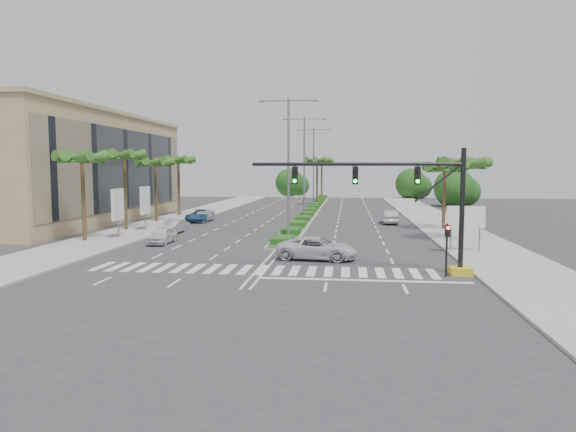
# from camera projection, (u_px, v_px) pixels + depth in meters

# --- Properties ---
(ground) EXTENTS (160.00, 160.00, 0.00)m
(ground) POSITION_uv_depth(u_px,v_px,m) (261.00, 270.00, 30.61)
(ground) COLOR #333335
(ground) RESTS_ON ground
(footpath_right) EXTENTS (6.00, 120.00, 0.15)m
(footpath_right) POSITION_uv_depth(u_px,v_px,m) (455.00, 232.00, 48.63)
(footpath_right) COLOR gray
(footpath_right) RESTS_ON ground
(footpath_left) EXTENTS (6.00, 120.00, 0.15)m
(footpath_left) POSITION_uv_depth(u_px,v_px,m) (147.00, 228.00, 52.14)
(footpath_left) COLOR gray
(footpath_left) RESTS_ON ground
(median) EXTENTS (2.20, 75.00, 0.20)m
(median) POSITION_uv_depth(u_px,v_px,m) (313.00, 210.00, 75.11)
(median) COLOR gray
(median) RESTS_ON ground
(median_grass) EXTENTS (1.80, 75.00, 0.04)m
(median_grass) POSITION_uv_depth(u_px,v_px,m) (313.00, 209.00, 75.10)
(median_grass) COLOR #3B6021
(median_grass) RESTS_ON median
(building) EXTENTS (12.00, 36.00, 12.00)m
(building) POSITION_uv_depth(u_px,v_px,m) (76.00, 169.00, 58.79)
(building) COLOR tan
(building) RESTS_ON ground
(signal_gantry) EXTENTS (12.60, 1.20, 7.20)m
(signal_gantry) POSITION_uv_depth(u_px,v_px,m) (422.00, 214.00, 29.22)
(signal_gantry) COLOR gold
(signal_gantry) RESTS_ON ground
(pedestrian_signal) EXTENTS (0.28, 0.36, 3.00)m
(pedestrian_signal) POSITION_uv_depth(u_px,v_px,m) (447.00, 241.00, 28.53)
(pedestrian_signal) COLOR black
(pedestrian_signal) RESTS_ON ground
(direction_sign) EXTENTS (2.70, 0.11, 3.40)m
(direction_sign) POSITION_uv_depth(u_px,v_px,m) (466.00, 219.00, 36.73)
(direction_sign) COLOR slate
(direction_sign) RESTS_ON ground
(billboard_near) EXTENTS (0.18, 2.10, 4.35)m
(billboard_near) POSITION_uv_depth(u_px,v_px,m) (118.00, 205.00, 43.89)
(billboard_near) COLOR slate
(billboard_near) RESTS_ON ground
(billboard_far) EXTENTS (0.18, 2.10, 4.35)m
(billboard_far) POSITION_uv_depth(u_px,v_px,m) (145.00, 201.00, 49.82)
(billboard_far) COLOR slate
(billboard_far) RESTS_ON ground
(palm_left_near) EXTENTS (4.57, 4.68, 7.55)m
(palm_left_near) POSITION_uv_depth(u_px,v_px,m) (82.00, 161.00, 41.80)
(palm_left_near) COLOR brown
(palm_left_near) RESTS_ON ground
(palm_left_mid) EXTENTS (4.57, 4.68, 7.95)m
(palm_left_mid) POSITION_uv_depth(u_px,v_px,m) (124.00, 158.00, 49.68)
(palm_left_mid) COLOR brown
(palm_left_mid) RESTS_ON ground
(palm_left_far) EXTENTS (4.57, 4.68, 7.35)m
(palm_left_far) POSITION_uv_depth(u_px,v_px,m) (155.00, 165.00, 57.64)
(palm_left_far) COLOR brown
(palm_left_far) RESTS_ON ground
(palm_left_end) EXTENTS (4.57, 4.68, 7.75)m
(palm_left_end) POSITION_uv_depth(u_px,v_px,m) (178.00, 162.00, 65.52)
(palm_left_end) COLOR brown
(palm_left_end) RESTS_ON ground
(palm_right_near) EXTENTS (4.57, 4.68, 7.05)m
(palm_right_near) POSITION_uv_depth(u_px,v_px,m) (463.00, 167.00, 42.21)
(palm_right_near) COLOR brown
(palm_right_near) RESTS_ON ground
(palm_right_far) EXTENTS (4.57, 4.68, 6.75)m
(palm_right_far) POSITION_uv_depth(u_px,v_px,m) (445.00, 170.00, 50.15)
(palm_right_far) COLOR brown
(palm_right_far) RESTS_ON ground
(palm_median_a) EXTENTS (4.57, 4.68, 8.05)m
(palm_median_a) POSITION_uv_depth(u_px,v_px,m) (317.00, 162.00, 84.36)
(palm_median_a) COLOR brown
(palm_median_a) RESTS_ON ground
(palm_median_b) EXTENTS (4.57, 4.68, 8.05)m
(palm_median_b) POSITION_uv_depth(u_px,v_px,m) (322.00, 163.00, 99.19)
(palm_median_b) COLOR brown
(palm_median_b) RESTS_ON ground
(streetlight_near) EXTENTS (5.10, 0.25, 12.00)m
(streetlight_near) POSITION_uv_depth(u_px,v_px,m) (288.00, 160.00, 43.84)
(streetlight_near) COLOR slate
(streetlight_near) RESTS_ON ground
(streetlight_mid) EXTENTS (5.10, 0.25, 12.00)m
(streetlight_mid) POSITION_uv_depth(u_px,v_px,m) (304.00, 162.00, 59.66)
(streetlight_mid) COLOR slate
(streetlight_mid) RESTS_ON ground
(streetlight_far) EXTENTS (5.10, 0.25, 12.00)m
(streetlight_far) POSITION_uv_depth(u_px,v_px,m) (313.00, 164.00, 75.49)
(streetlight_far) COLOR slate
(streetlight_far) RESTS_ON ground
(car_parked_a) EXTENTS (1.60, 3.91, 1.33)m
(car_parked_a) POSITION_uv_depth(u_px,v_px,m) (162.00, 235.00, 41.49)
(car_parked_a) COLOR silver
(car_parked_a) RESTS_ON ground
(car_parked_b) EXTENTS (1.67, 4.05, 1.30)m
(car_parked_b) POSITION_uv_depth(u_px,v_px,m) (174.00, 227.00, 48.03)
(car_parked_b) COLOR #ACACB1
(car_parked_b) RESTS_ON ground
(car_parked_c) EXTENTS (2.42, 5.08, 1.40)m
(car_parked_c) POSITION_uv_depth(u_px,v_px,m) (200.00, 216.00, 58.82)
(car_parked_c) COLOR #28527C
(car_parked_c) RESTS_ON ground
(car_parked_d) EXTENTS (2.05, 4.47, 1.27)m
(car_parked_d) POSITION_uv_depth(u_px,v_px,m) (203.00, 216.00, 58.84)
(car_parked_d) COLOR silver
(car_parked_d) RESTS_ON ground
(car_crossing) EXTENTS (5.63, 3.07, 1.50)m
(car_crossing) POSITION_uv_depth(u_px,v_px,m) (317.00, 248.00, 34.23)
(car_crossing) COLOR silver
(car_crossing) RESTS_ON ground
(car_right) EXTENTS (1.72, 4.47, 1.45)m
(car_right) POSITION_uv_depth(u_px,v_px,m) (389.00, 217.00, 56.78)
(car_right) COLOR silver
(car_right) RESTS_ON ground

